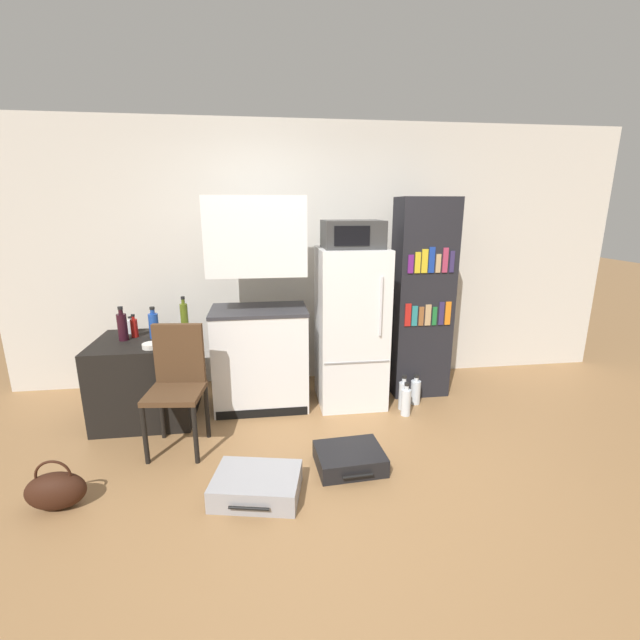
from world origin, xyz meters
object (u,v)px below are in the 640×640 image
object	(u,v)px
refrigerator	(351,327)
handbag	(56,490)
suitcase_small_flat	(257,485)
bottle_blue_soda	(154,325)
water_bottle_back	(406,401)
water_bottle_middle	(403,395)
bottle_wine_dark	(122,326)
bottle_clear_short	(131,326)
suitcase_large_flat	(350,458)
bookshelf	(422,299)
bowl	(151,346)
bottle_milk_white	(173,341)
bottle_ketchup_red	(134,328)
kitchen_hutch	(259,314)
microwave	(352,234)
bottle_olive_oil	(184,316)
side_table	(147,379)
water_bottle_front	(415,391)
chair	(177,377)

from	to	relation	value
refrigerator	handbag	world-z (taller)	refrigerator
suitcase_small_flat	handbag	distance (m)	1.24
bottle_blue_soda	water_bottle_back	bearing A→B (deg)	-9.00
refrigerator	water_bottle_middle	size ratio (longest dim) A/B	4.38
bottle_blue_soda	bottle_wine_dark	world-z (taller)	bottle_wine_dark
bottle_clear_short	suitcase_large_flat	size ratio (longest dim) A/B	0.31
bookshelf	bowl	world-z (taller)	bookshelf
bottle_milk_white	bottle_blue_soda	bearing A→B (deg)	121.91
bottle_clear_short	bottle_wine_dark	xyz separation A→B (m)	(-0.01, -0.22, 0.06)
bookshelf	bottle_ketchup_red	distance (m)	2.66
bookshelf	kitchen_hutch	bearing A→B (deg)	-176.53
suitcase_large_flat	bottle_clear_short	bearing A→B (deg)	141.25
microwave	bottle_olive_oil	size ratio (longest dim) A/B	1.64
bookshelf	bottle_ketchup_red	size ratio (longest dim) A/B	9.30
bowl	bookshelf	bearing A→B (deg)	9.92
bottle_milk_white	water_bottle_middle	distance (m)	2.09
bottle_wine_dark	suitcase_small_flat	distance (m)	1.85
bottle_olive_oil	handbag	xyz separation A→B (m)	(-0.59, -1.46, -0.73)
bookshelf	bottle_wine_dark	xyz separation A→B (m)	(-2.73, -0.18, -0.12)
kitchen_hutch	handbag	bearing A→B (deg)	-134.64
bottle_clear_short	kitchen_hutch	bearing A→B (deg)	-6.72
side_table	bottle_wine_dark	bearing A→B (deg)	173.95
suitcase_large_flat	bowl	bearing A→B (deg)	148.83
bowl	water_bottle_front	xyz separation A→B (m)	(2.33, 0.15, -0.61)
side_table	bottle_wine_dark	world-z (taller)	bottle_wine_dark
bottle_wine_dark	bottle_olive_oil	bearing A→B (deg)	27.97
bottle_milk_white	suitcase_small_flat	size ratio (longest dim) A/B	0.29
refrigerator	bottle_clear_short	bearing A→B (deg)	175.41
suitcase_large_flat	water_bottle_front	size ratio (longest dim) A/B	1.71
handbag	water_bottle_back	bearing A→B (deg)	19.24
kitchen_hutch	bottle_ketchup_red	world-z (taller)	kitchen_hutch
water_bottle_middle	kitchen_hutch	bearing A→B (deg)	167.74
bottle_wine_dark	bowl	xyz separation A→B (m)	(0.28, -0.25, -0.11)
microwave	suitcase_large_flat	world-z (taller)	microwave
bottle_milk_white	handbag	size ratio (longest dim) A/B	0.51
bottle_ketchup_red	bottle_clear_short	xyz separation A→B (m)	(-0.06, 0.13, -0.02)
refrigerator	water_bottle_middle	xyz separation A→B (m)	(0.46, -0.26, -0.59)
suitcase_small_flat	handbag	xyz separation A→B (m)	(-1.24, 0.05, 0.05)
side_table	bottle_olive_oil	distance (m)	0.64
water_bottle_back	bottle_ketchup_red	bearing A→B (deg)	170.41
bottle_ketchup_red	suitcase_large_flat	distance (m)	2.17
water_bottle_back	chair	bearing A→B (deg)	-173.45
bowl	water_bottle_back	world-z (taller)	bowl
bottle_wine_dark	water_bottle_middle	xyz separation A→B (m)	(2.46, -0.20, -0.70)
bottle_clear_short	water_bottle_middle	world-z (taller)	bottle_clear_short
bottle_blue_soda	water_bottle_front	distance (m)	2.47
side_table	suitcase_large_flat	distance (m)	1.94
suitcase_large_flat	bottle_blue_soda	bearing A→B (deg)	141.65
microwave	bottle_olive_oil	bearing A→B (deg)	172.78
bottle_wine_dark	water_bottle_front	size ratio (longest dim) A/B	1.01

